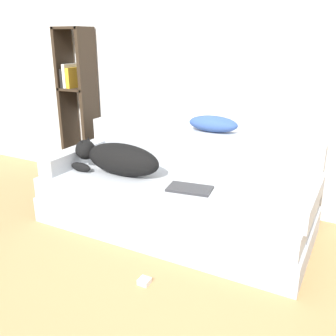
% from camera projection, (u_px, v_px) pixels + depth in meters
% --- Properties ---
extents(wall_back, '(7.07, 0.06, 2.70)m').
position_uv_depth(wall_back, '(224.00, 50.00, 3.14)').
color(wall_back, silver).
rests_on(wall_back, ground_plane).
extents(couch, '(2.11, 0.95, 0.38)m').
position_uv_depth(couch, '(174.00, 205.00, 2.99)').
color(couch, '#B2B7BC').
rests_on(couch, ground_plane).
extents(couch_backrest, '(2.07, 0.15, 0.34)m').
position_uv_depth(couch_backrest, '(195.00, 149.00, 3.20)').
color(couch_backrest, '#B2B7BC').
rests_on(couch_backrest, couch).
extents(couch_arm_left, '(0.15, 0.76, 0.14)m').
position_uv_depth(couch_arm_left, '(76.00, 156.00, 3.33)').
color(couch_arm_left, '#B2B7BC').
rests_on(couch_arm_left, couch).
extents(couch_arm_right, '(0.15, 0.76, 0.14)m').
position_uv_depth(couch_arm_right, '(306.00, 199.00, 2.46)').
color(couch_arm_right, '#B2B7BC').
rests_on(couch_arm_right, couch).
extents(dog, '(0.81, 0.25, 0.27)m').
position_uv_depth(dog, '(117.00, 158.00, 3.06)').
color(dog, black).
rests_on(dog, couch).
extents(laptop, '(0.35, 0.24, 0.02)m').
position_uv_depth(laptop, '(190.00, 189.00, 2.78)').
color(laptop, '#2D2D30').
rests_on(laptop, couch).
extents(throw_pillow, '(0.42, 0.20, 0.13)m').
position_uv_depth(throw_pillow, '(213.00, 124.00, 3.06)').
color(throw_pillow, '#335199').
rests_on(throw_pillow, couch_backrest).
extents(bookshelf, '(0.33, 0.26, 1.55)m').
position_uv_depth(bookshelf, '(77.00, 99.00, 3.81)').
color(bookshelf, '#2D2319').
rests_on(bookshelf, ground_plane).
extents(power_adapter, '(0.07, 0.07, 0.03)m').
position_uv_depth(power_adapter, '(144.00, 281.00, 2.33)').
color(power_adapter, silver).
rests_on(power_adapter, ground_plane).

